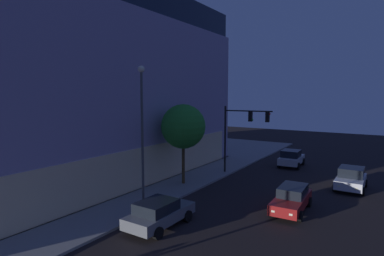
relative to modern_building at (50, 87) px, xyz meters
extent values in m
cube|color=#4C4C51|center=(0.00, 0.05, -8.14)|extent=(31.55, 22.53, 0.15)
cube|color=beige|center=(0.00, -10.81, -6.46)|extent=(28.03, 0.60, 3.20)
cube|color=#A08FB3|center=(0.00, 0.05, -1.10)|extent=(31.15, 22.13, 13.92)
cube|color=#1B2537|center=(0.00, 0.05, 7.11)|extent=(30.53, 21.69, 2.51)
cylinder|color=black|center=(8.57, -14.22, -4.92)|extent=(0.18, 0.18, 6.29)
cylinder|color=black|center=(8.75, -16.43, -2.19)|extent=(0.47, 4.44, 0.12)
cube|color=black|center=(8.77, -16.65, -2.69)|extent=(0.34, 0.34, 0.90)
sphere|color=green|center=(8.78, -16.83, -2.97)|extent=(0.18, 0.18, 0.18)
cube|color=black|center=(8.89, -18.20, -2.69)|extent=(0.34, 0.34, 0.90)
sphere|color=red|center=(8.90, -18.38, -2.41)|extent=(0.18, 0.18, 0.18)
cylinder|color=#494949|center=(-2.64, -13.82, -3.66)|extent=(0.16, 0.16, 8.80)
sphere|color=#F9EFC6|center=(-2.64, -13.82, 0.89)|extent=(0.44, 0.44, 0.44)
cylinder|color=#49361E|center=(3.11, -13.13, -6.42)|extent=(0.26, 0.26, 3.30)
sphere|color=#288228|center=(3.11, -13.13, -3.31)|extent=(3.65, 3.65, 3.65)
cube|color=slate|center=(-4.44, -16.68, -7.56)|extent=(4.45, 1.94, 0.62)
cube|color=black|center=(-4.77, -16.68, -6.95)|extent=(2.25, 1.73, 0.60)
cube|color=#F9F4CC|center=(-2.27, -16.12, -7.56)|extent=(0.12, 0.20, 0.12)
cube|color=#F9F4CC|center=(-2.28, -17.26, -7.56)|extent=(0.12, 0.20, 0.12)
cylinder|color=black|center=(-3.06, -15.73, -7.88)|extent=(0.68, 0.24, 0.68)
cylinder|color=black|center=(-3.07, -17.64, -7.88)|extent=(0.68, 0.24, 0.68)
cylinder|color=black|center=(-5.81, -15.71, -7.88)|extent=(0.68, 0.24, 0.68)
cylinder|color=black|center=(-5.82, -17.62, -7.88)|extent=(0.68, 0.24, 0.68)
cube|color=maroon|center=(1.97, -22.31, -7.57)|extent=(4.77, 1.89, 0.64)
cube|color=black|center=(2.32, -22.30, -6.95)|extent=(2.49, 1.63, 0.60)
cube|color=#F9F4CC|center=(-0.32, -22.91, -7.57)|extent=(0.13, 0.20, 0.12)
cube|color=#F9F4CC|center=(-0.36, -21.89, -7.57)|extent=(0.13, 0.20, 0.12)
cylinder|color=black|center=(0.54, -23.22, -7.89)|extent=(0.65, 0.26, 0.65)
cylinder|color=black|center=(0.48, -21.52, -7.89)|extent=(0.65, 0.26, 0.65)
cylinder|color=black|center=(3.46, -23.11, -7.89)|extent=(0.65, 0.26, 0.65)
cylinder|color=black|center=(3.39, -21.40, -7.89)|extent=(0.65, 0.26, 0.65)
cube|color=silver|center=(9.28, -24.99, -7.55)|extent=(4.05, 1.97, 0.68)
cube|color=black|center=(9.59, -24.99, -6.86)|extent=(2.07, 1.77, 0.71)
cube|color=#F9F4CC|center=(7.31, -25.57, -7.55)|extent=(0.12, 0.20, 0.12)
cube|color=#F9F4CC|center=(7.32, -24.40, -7.55)|extent=(0.12, 0.20, 0.12)
cylinder|color=black|center=(8.03, -25.96, -7.89)|extent=(0.65, 0.24, 0.65)
cylinder|color=black|center=(8.04, -24.01, -7.89)|extent=(0.65, 0.24, 0.65)
cylinder|color=black|center=(10.53, -25.97, -7.89)|extent=(0.65, 0.24, 0.65)
cylinder|color=black|center=(10.54, -24.02, -7.89)|extent=(0.65, 0.24, 0.65)
cube|color=#B7BABF|center=(15.05, -18.78, -7.52)|extent=(4.12, 2.10, 0.68)
cube|color=black|center=(14.75, -18.79, -6.82)|extent=(2.07, 1.82, 0.70)
cube|color=#F9F4CC|center=(17.00, -18.12, -7.52)|extent=(0.13, 0.20, 0.12)
cube|color=#F9F4CC|center=(17.05, -19.28, -7.52)|extent=(0.13, 0.20, 0.12)
cylinder|color=black|center=(16.26, -17.76, -7.86)|extent=(0.72, 0.27, 0.71)
cylinder|color=black|center=(16.34, -19.69, -7.86)|extent=(0.72, 0.27, 0.71)
cylinder|color=black|center=(13.76, -17.87, -7.86)|extent=(0.72, 0.27, 0.71)
cylinder|color=black|center=(13.84, -19.80, -7.86)|extent=(0.72, 0.27, 0.71)
camera|label=1|loc=(-17.95, -27.49, -0.79)|focal=29.32mm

